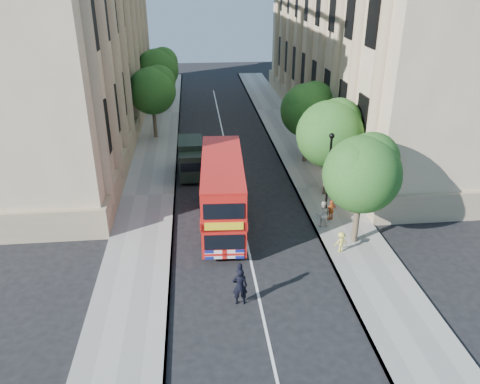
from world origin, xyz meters
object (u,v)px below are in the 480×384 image
object	(u,v)px
police_constable	(240,286)
box_van	(191,159)
lamp_post	(328,179)
woman_pedestrian	(322,214)
double_decker_bus	(223,191)

from	to	relation	value
police_constable	box_van	bearing A→B (deg)	-80.36
lamp_post	woman_pedestrian	bearing A→B (deg)	-113.98
lamp_post	woman_pedestrian	size ratio (longest dim) A/B	3.36
box_van	lamp_post	bearing A→B (deg)	-44.79
police_constable	lamp_post	bearing A→B (deg)	-126.16
lamp_post	double_decker_bus	distance (m)	6.16
double_decker_bus	woman_pedestrian	world-z (taller)	double_decker_bus
lamp_post	box_van	bearing A→B (deg)	137.00
lamp_post	box_van	world-z (taller)	lamp_post
double_decker_bus	box_van	size ratio (longest dim) A/B	1.97
double_decker_bus	lamp_post	bearing A→B (deg)	5.47
double_decker_bus	box_van	bearing A→B (deg)	105.82
double_decker_bus	box_van	xyz separation A→B (m)	(-1.75, 7.64, -0.96)
box_van	police_constable	world-z (taller)	box_van
police_constable	woman_pedestrian	xyz separation A→B (m)	(5.37, 6.33, -0.03)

